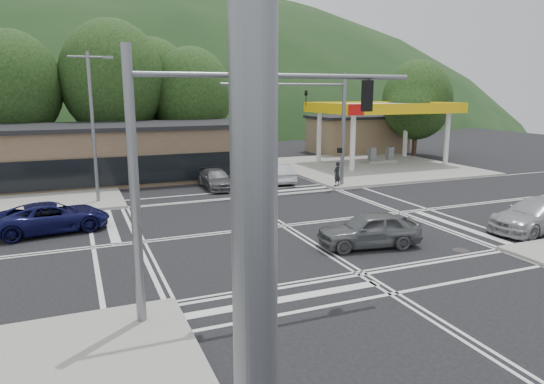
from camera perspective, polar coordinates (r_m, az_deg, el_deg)
name	(u,v)px	position (r m, az deg, el deg)	size (l,w,h in m)	color
ground	(284,226)	(24.85, 1.44, -3.99)	(120.00, 120.00, 0.00)	black
sidewalk_ne	(369,166)	(44.87, 11.29, 2.99)	(16.00, 16.00, 0.15)	gray
gas_station_canopy	(383,110)	(46.35, 12.93, 9.36)	(12.32, 8.34, 5.75)	silver
convenience_store	(357,135)	(55.69, 9.97, 6.60)	(10.00, 6.00, 3.80)	#846B4F
commercial_row	(98,155)	(39.19, -19.82, 4.11)	(24.00, 8.00, 4.00)	brown
hill_north	(119,123)	(112.49, -17.59, 7.78)	(252.00, 126.00, 140.00)	#1A3618
tree_n_a	(11,86)	(46.07, -28.33, 10.88)	(8.00, 8.00, 11.75)	#382619
tree_n_b	(113,79)	(46.03, -18.25, 12.49)	(9.00, 9.00, 12.98)	#382619
tree_n_c	(191,94)	(47.10, -9.48, 11.30)	(7.60, 7.60, 10.87)	#382619
tree_n_e	(152,87)	(50.46, -13.95, 11.88)	(8.40, 8.40, 11.98)	#382619
tree_ne	(417,100)	(53.75, 16.69, 10.31)	(7.20, 7.20, 9.99)	#382619
streetlight_nw	(93,120)	(30.94, -20.26, 7.90)	(2.50, 0.25, 9.00)	slate
signal_mast_ne	(328,116)	(34.40, 6.62, 8.90)	(11.65, 0.30, 8.00)	slate
signal_mast_sw	(197,149)	(14.15, -8.81, 5.02)	(9.14, 0.28, 8.00)	slate
car_blue_west	(52,217)	(25.94, -24.43, -2.71)	(2.44, 5.28, 1.47)	#0E0F3E
car_grey_center	(369,230)	(21.82, 11.32, -4.36)	(1.83, 4.54, 1.55)	#595B5D
car_silver_east	(537,215)	(27.17, 28.70, -2.37)	(2.22, 5.46, 1.58)	#A0A3A7
car_queue_a	(281,173)	(36.53, 1.01, 2.22)	(1.46, 4.18, 1.38)	silver
car_queue_b	(263,168)	(38.98, -1.04, 2.86)	(1.68, 4.18, 1.42)	silver
car_northbound	(216,179)	(34.51, -6.61, 1.54)	(1.87, 4.59, 1.33)	#56585A
pedestrian	(337,174)	(34.68, 7.66, 2.14)	(0.63, 0.41, 1.72)	black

